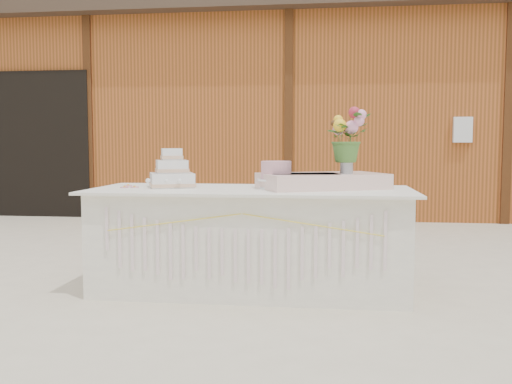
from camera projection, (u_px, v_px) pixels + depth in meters
ground at (251, 290)px, 4.33m from camera, size 80.00×80.00×0.00m
barn at (296, 112)px, 10.12m from camera, size 12.60×4.60×3.30m
cake_table at (251, 239)px, 4.29m from camera, size 2.40×1.00×0.77m
wedding_cake at (172, 174)px, 4.40m from camera, size 0.43×0.43×0.30m
pink_cake_stand at (276, 173)px, 4.24m from camera, size 0.29×0.29×0.21m
satin_runner at (322, 181)px, 4.28m from camera, size 1.04×0.85×0.11m
flower_vase at (347, 165)px, 4.24m from camera, size 0.10×0.10×0.13m
bouquet at (347, 131)px, 4.22m from camera, size 0.43×0.43×0.36m
loose_flowers at (132, 185)px, 4.50m from camera, size 0.18×0.33×0.02m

